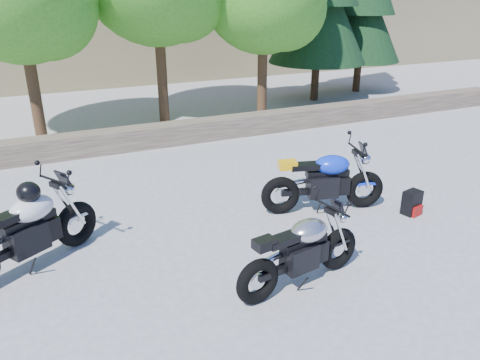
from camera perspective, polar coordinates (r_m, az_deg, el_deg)
name	(u,v)px	position (r m, az deg, el deg)	size (l,w,h in m)	color
ground	(256,255)	(6.77, 1.95, -9.10)	(90.00, 90.00, 0.00)	gray
stone_wall	(156,136)	(11.46, -10.23, 5.35)	(22.00, 0.55, 0.50)	#483B30
silver_bike	(302,252)	(5.98, 7.54, -8.67)	(1.93, 0.63, 0.97)	black
white_bike	(25,229)	(6.79, -24.70, -5.48)	(1.95, 1.32, 1.22)	black
blue_bike	(325,182)	(7.97, 10.28, -0.20)	(2.12, 0.82, 1.08)	black
backpack	(412,203)	(8.36, 20.24, -2.65)	(0.34, 0.31, 0.41)	black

